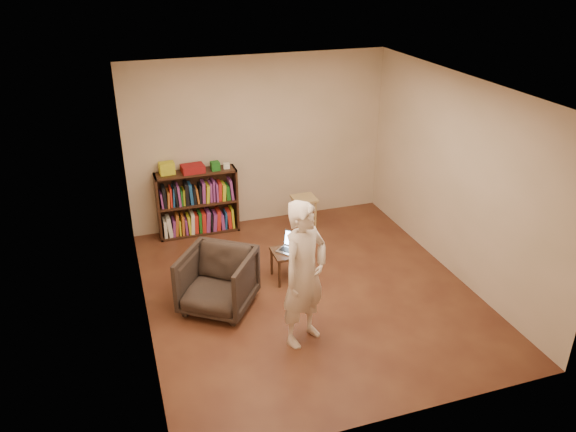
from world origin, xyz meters
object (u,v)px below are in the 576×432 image
object	(u,v)px
stool	(304,203)
person	(304,274)
laptop	(292,246)
side_table	(288,256)
bookshelf	(198,206)
armchair	(218,281)

from	to	relation	value
stool	person	bearing A→B (deg)	-109.78
laptop	person	bearing A→B (deg)	-55.21
side_table	person	distance (m)	1.38
laptop	person	distance (m)	1.37
bookshelf	stool	world-z (taller)	bookshelf
person	armchair	bearing A→B (deg)	102.39
side_table	person	world-z (taller)	person
bookshelf	stool	size ratio (longest dim) A/B	2.36
bookshelf	stool	distance (m)	1.62
armchair	person	xyz separation A→B (m)	(0.77, -0.89, 0.47)
bookshelf	laptop	distance (m)	1.93
bookshelf	laptop	size ratio (longest dim) A/B	2.97
bookshelf	person	size ratio (longest dim) A/B	0.72
bookshelf	armchair	world-z (taller)	bookshelf
side_table	person	size ratio (longest dim) A/B	0.24
stool	laptop	bearing A→B (deg)	-116.02
stool	armchair	world-z (taller)	armchair
armchair	person	world-z (taller)	person
armchair	person	distance (m)	1.27
stool	person	xyz separation A→B (m)	(-0.94, -2.62, 0.43)
bookshelf	side_table	world-z (taller)	bookshelf
armchair	person	size ratio (longest dim) A/B	0.49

